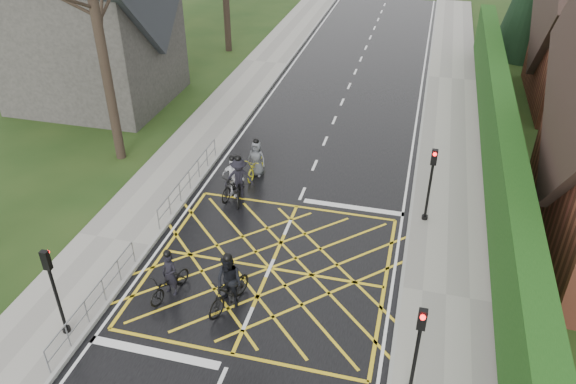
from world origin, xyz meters
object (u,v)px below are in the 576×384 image
at_px(cyclist_rear, 170,281).
at_px(cyclist_front, 233,181).
at_px(cyclist_lead, 256,163).
at_px(cyclist_mid, 239,183).
at_px(cyclist_back, 229,287).

bearing_deg(cyclist_rear, cyclist_front, 107.28).
relative_size(cyclist_front, cyclist_lead, 1.03).
bearing_deg(cyclist_mid, cyclist_back, -91.31).
bearing_deg(cyclist_lead, cyclist_rear, -88.69).
bearing_deg(cyclist_mid, cyclist_lead, 68.60).
distance_m(cyclist_back, cyclist_front, 6.55).
distance_m(cyclist_rear, cyclist_mid, 6.10).
bearing_deg(cyclist_lead, cyclist_mid, -89.61).
relative_size(cyclist_back, cyclist_front, 1.10).
xyz_separation_m(cyclist_back, cyclist_front, (-2.03, 6.22, -0.09)).
xyz_separation_m(cyclist_mid, cyclist_lead, (0.15, 1.96, -0.11)).
xyz_separation_m(cyclist_rear, cyclist_mid, (0.32, 6.09, 0.16)).
height_order(cyclist_back, cyclist_lead, cyclist_back).
distance_m(cyclist_back, cyclist_mid, 6.34).
bearing_deg(cyclist_back, cyclist_mid, 124.08).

